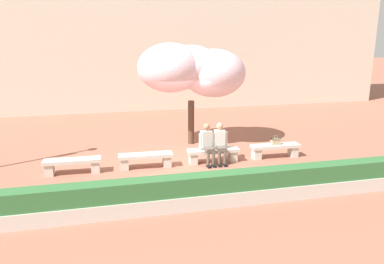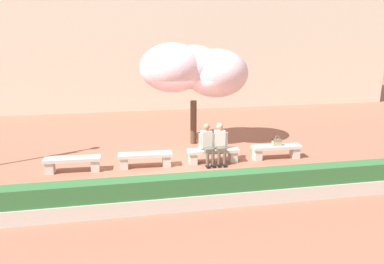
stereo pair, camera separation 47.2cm
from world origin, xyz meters
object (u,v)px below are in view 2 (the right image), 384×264
Objects in this scene: stone_bench_near_east at (276,150)px; handbag at (277,142)px; stone_bench_center at (213,154)px; person_seated_right at (220,142)px; cherry_tree_main at (194,70)px; stone_bench_west_end at (73,162)px; person_seated_left at (207,143)px; stone_bench_near_west at (145,158)px.

stone_bench_near_east is 0.28m from handbag.
person_seated_right reaches higher than stone_bench_center.
stone_bench_west_end is at bearing -152.18° from cherry_tree_main.
person_seated_right is at bearing -0.01° from person_seated_left.
stone_bench_west_end is at bearing 180.00° from stone_bench_near_west.
stone_bench_west_end and stone_bench_near_west have the same top height.
stone_bench_west_end is 1.29× the size of person_seated_right.
stone_bench_near_west is (2.16, 0.00, 0.00)m from stone_bench_west_end.
stone_bench_center is 0.45m from person_seated_left.
person_seated_left is 2.37m from handbag.
person_seated_left and person_seated_right have the same top height.
cherry_tree_main is at bearing 47.73° from stone_bench_near_west.
person_seated_right is (4.53, -0.05, 0.40)m from stone_bench_west_end.
stone_bench_near_west is 2.40m from person_seated_right.
stone_bench_center is 2.18m from handbag.
person_seated_left is (1.95, -0.05, 0.40)m from stone_bench_near_west.
handbag reaches higher than stone_bench_near_west.
cherry_tree_main is at bearing 94.40° from stone_bench_center.
stone_bench_west_end is at bearing 179.26° from person_seated_left.
handbag is at bearing -0.17° from stone_bench_near_west.
handbag is at bearing -0.34° from stone_bench_center.
handbag is at bearing 1.19° from person_seated_right.
stone_bench_near_east is at bearing 1.57° from person_seated_right.
stone_bench_near_west is 3.86m from cherry_tree_main.
cherry_tree_main is (0.04, 2.24, 2.08)m from person_seated_left.
stone_bench_near_east is 2.40m from person_seated_left.
handbag is (1.95, 0.04, -0.12)m from person_seated_right.
stone_bench_near_west is at bearing 179.83° from handbag.
person_seated_right reaches higher than handbag.
stone_bench_center is 1.29× the size of person_seated_left.
person_seated_right reaches higher than stone_bench_west_end.
stone_bench_center is (4.32, 0.00, 0.00)m from stone_bench_west_end.
stone_bench_near_west and stone_bench_near_east have the same top height.
handbag is at bearing 0.98° from person_seated_left.
person_seated_right reaches higher than stone_bench_near_east.
person_seated_right is at bearing -0.67° from stone_bench_west_end.
stone_bench_near_west is 0.43× the size of cherry_tree_main.
cherry_tree_main reaches higher than stone_bench_center.
stone_bench_near_east is (6.48, 0.00, 0.00)m from stone_bench_west_end.
stone_bench_near_east is 1.29× the size of person_seated_left.
handbag reaches higher than stone_bench_west_end.
stone_bench_near_west is 1.00× the size of stone_bench_near_east.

